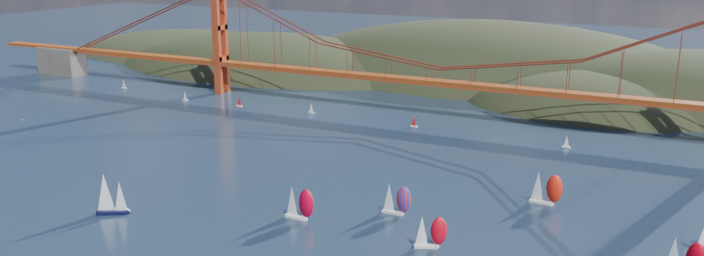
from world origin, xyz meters
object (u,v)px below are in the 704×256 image
object	(u,v)px
racer_0	(299,202)
racer_rwb	(396,199)
racer_1	(430,231)
sloop_navy	(109,194)
racer_3	(546,188)

from	to	relation	value
racer_0	racer_rwb	distance (m)	27.79
racer_0	racer_1	xyz separation A→B (m)	(39.60, -1.51, -0.50)
racer_1	racer_rwb	size ratio (longest dim) A/B	0.95
racer_0	racer_1	bearing A→B (deg)	0.56
sloop_navy	racer_1	bearing A→B (deg)	-18.03
sloop_navy	racer_3	distance (m)	127.29
racer_0	racer_1	distance (m)	39.64
racer_0	racer_3	distance (m)	73.47
racer_1	racer_3	distance (m)	48.59
sloop_navy	racer_0	bearing A→B (deg)	-7.73
racer_3	racer_rwb	xyz separation A→B (m)	(-36.74, -27.17, -0.43)
sloop_navy	racer_1	xyz separation A→B (m)	(90.12, 19.31, -1.48)
racer_1	racer_3	world-z (taller)	racer_3
racer_3	racer_rwb	world-z (taller)	racer_3
racer_rwb	racer_1	bearing A→B (deg)	-46.17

